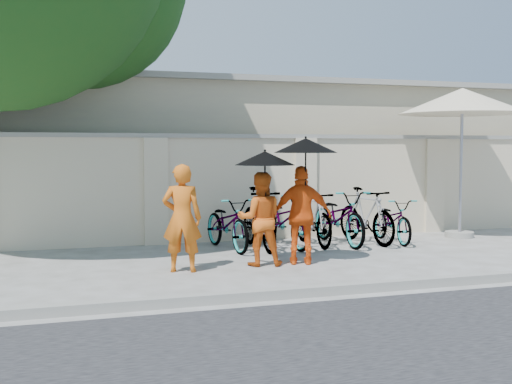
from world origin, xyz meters
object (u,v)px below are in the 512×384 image
object	(u,v)px
monk_center	(260,219)
patio_umbrella	(462,103)
monk_right	(302,215)
monk_left	(182,218)

from	to	relation	value
monk_center	patio_umbrella	distance (m)	5.48
monk_right	patio_umbrella	world-z (taller)	patio_umbrella
monk_left	monk_right	world-z (taller)	monk_left
monk_center	patio_umbrella	xyz separation A→B (m)	(4.82, 1.69, 1.99)
monk_right	patio_umbrella	xyz separation A→B (m)	(4.17, 1.79, 1.94)
monk_center	monk_right	bearing A→B (deg)	-175.67
monk_center	patio_umbrella	size ratio (longest dim) A/B	0.47
patio_umbrella	monk_center	bearing A→B (deg)	-160.69
monk_center	patio_umbrella	bearing A→B (deg)	-147.30
monk_center	patio_umbrella	world-z (taller)	patio_umbrella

